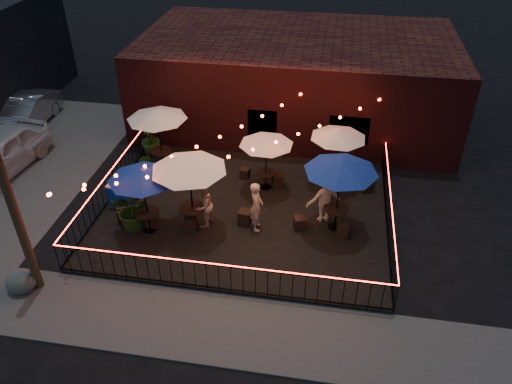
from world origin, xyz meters
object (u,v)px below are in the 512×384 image
cafe_table_1 (157,115)px  cooler (119,195)px  cafe_table_0 (142,175)px  boulder (21,282)px  cafe_table_3 (266,141)px  cafe_table_5 (338,134)px  utility_pole (2,175)px  cafe_table_4 (341,167)px  cafe_table_2 (189,165)px

cafe_table_1 → cooler: cafe_table_1 is taller
cafe_table_0 → boulder: size_ratio=3.08×
cafe_table_3 → boulder: size_ratio=2.85×
cafe_table_5 → boulder: bearing=-141.0°
utility_pole → cafe_table_0: bearing=50.7°
utility_pole → cafe_table_3: 8.75m
cafe_table_0 → cafe_table_1: 4.02m
cafe_table_0 → cafe_table_3: (3.50, 3.19, -0.20)m
cafe_table_4 → cafe_table_1: bearing=158.6°
cafe_table_2 → cafe_table_5: (4.61, 3.60, -0.39)m
cafe_table_4 → boulder: 10.28m
cafe_table_5 → cafe_table_0: bearing=-146.6°
cafe_table_1 → cafe_table_5: size_ratio=1.03×
cafe_table_2 → cafe_table_3: size_ratio=1.06×
cafe_table_2 → cafe_table_1: bearing=122.7°
cafe_table_3 → cafe_table_5: (2.55, 0.80, 0.08)m
cafe_table_4 → cafe_table_5: (-0.15, 2.81, -0.32)m
cafe_table_4 → cooler: 7.97m
cooler → cafe_table_0: bearing=-32.0°
cafe_table_0 → boulder: (-2.83, -3.19, -2.01)m
cafe_table_0 → boulder: cafe_table_0 is taller
cafe_table_0 → cafe_table_1: bearing=101.9°
cafe_table_1 → boulder: size_ratio=3.07×
cafe_table_4 → cafe_table_3: bearing=143.3°
cafe_table_5 → boulder: cafe_table_5 is taller
cafe_table_3 → cafe_table_4: cafe_table_4 is taller
utility_pole → cafe_table_1: size_ratio=2.90×
cafe_table_0 → cafe_table_2: 1.52m
cafe_table_0 → cafe_table_2: cafe_table_2 is taller
cafe_table_4 → cafe_table_5: size_ratio=1.00×
cafe_table_2 → utility_pole: bearing=-139.1°
cafe_table_2 → boulder: cafe_table_2 is taller
cafe_table_4 → cooler: bearing=-180.0°
cafe_table_1 → cafe_table_2: 4.21m
cafe_table_1 → cafe_table_4: bearing=-21.4°
cafe_table_5 → cafe_table_3: bearing=-162.6°
cafe_table_3 → utility_pole: bearing=-133.9°
utility_pole → cafe_table_4: bearing=25.7°
cafe_table_1 → cafe_table_4: (7.03, -2.75, 0.07)m
cafe_table_0 → boulder: bearing=-131.6°
cooler → cafe_table_1: bearing=81.5°
cafe_table_0 → cafe_table_5: size_ratio=1.03×
cafe_table_4 → utility_pole: bearing=-154.3°
cafe_table_0 → cafe_table_2: (1.44, 0.39, 0.28)m
cafe_table_0 → cafe_table_5: 7.25m
utility_pole → cafe_table_3: bearing=46.1°
cafe_table_1 → cafe_table_4: cafe_table_4 is taller
cafe_table_0 → utility_pole: bearing=-129.3°
cafe_table_3 → cooler: bearing=-158.2°
cafe_table_1 → cafe_table_2: bearing=-57.3°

